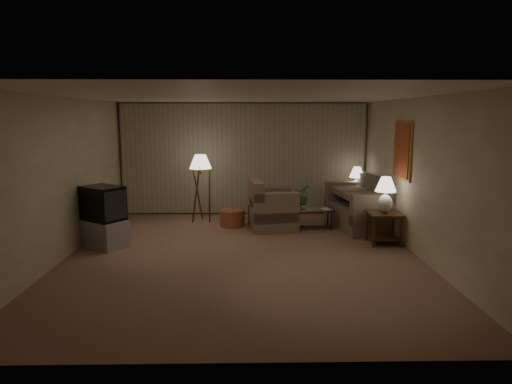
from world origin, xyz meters
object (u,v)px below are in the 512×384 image
at_px(table_lamp_far, 357,177).
at_px(tv_cabinet, 105,233).
at_px(table_lamp_near, 386,192).
at_px(crt_tv, 103,203).
at_px(vase, 303,206).
at_px(floor_lamp, 201,187).
at_px(side_table_near, 384,222).
at_px(sofa, 359,207).
at_px(side_table_far, 356,201).
at_px(armchair, 273,210).
at_px(ottoman, 232,218).
at_px(coffee_table, 310,215).

height_order(table_lamp_far, tv_cabinet, table_lamp_far).
xyz_separation_m(table_lamp_near, table_lamp_far, (-0.00, 2.23, -0.04)).
height_order(crt_tv, vase, crt_tv).
bearing_deg(crt_tv, floor_lamp, 87.96).
bearing_deg(side_table_near, sofa, 96.34).
relative_size(side_table_far, table_lamp_near, 0.89).
bearing_deg(sofa, floor_lamp, -106.17).
height_order(side_table_far, tv_cabinet, side_table_far).
distance_m(side_table_far, vase, 1.69).
distance_m(sofa, tv_cabinet, 5.25).
xyz_separation_m(side_table_far, crt_tv, (-5.20, -2.31, 0.41)).
relative_size(armchair, table_lamp_near, 1.82).
height_order(table_lamp_far, vase, table_lamp_far).
relative_size(side_table_near, side_table_far, 1.00).
bearing_deg(side_table_far, table_lamp_near, -90.00).
distance_m(armchair, table_lamp_far, 2.34).
height_order(sofa, side_table_far, sofa).
bearing_deg(ottoman, floor_lamp, 147.29).
distance_m(side_table_far, table_lamp_near, 2.31).
bearing_deg(crt_tv, sofa, 52.31).
distance_m(floor_lamp, vase, 2.36).
xyz_separation_m(coffee_table, ottoman, (-1.67, 0.20, -0.10)).
distance_m(side_table_far, table_lamp_far, 0.56).
height_order(armchair, side_table_near, armchair).
bearing_deg(vase, table_lamp_far, 35.64).
bearing_deg(coffee_table, vase, 180.00).
height_order(armchair, vase, armchair).
distance_m(coffee_table, vase, 0.26).
xyz_separation_m(sofa, ottoman, (-2.74, 0.10, -0.25)).
height_order(side_table_far, vase, side_table_far).
xyz_separation_m(side_table_near, table_lamp_near, (-0.00, -0.00, 0.58)).
distance_m(coffee_table, floor_lamp, 2.53).
height_order(coffee_table, vase, vase).
height_order(coffee_table, crt_tv, crt_tv).
relative_size(coffee_table, ottoman, 1.84).
height_order(coffee_table, floor_lamp, floor_lamp).
distance_m(armchair, side_table_near, 2.36).
bearing_deg(coffee_table, table_lamp_near, -45.61).
relative_size(side_table_near, crt_tv, 0.67).
bearing_deg(tv_cabinet, table_lamp_far, 60.51).
bearing_deg(coffee_table, table_lamp_far, 38.83).
bearing_deg(floor_lamp, ottoman, -32.71).
relative_size(table_lamp_far, floor_lamp, 0.40).
height_order(side_table_far, ottoman, side_table_far).
bearing_deg(table_lamp_near, coffee_table, 134.39).
distance_m(armchair, crt_tv, 3.45).
bearing_deg(table_lamp_near, sofa, 96.34).
xyz_separation_m(armchair, floor_lamp, (-1.59, 0.71, 0.38)).
xyz_separation_m(side_table_near, tv_cabinet, (-5.20, -0.07, -0.17)).
height_order(tv_cabinet, floor_lamp, floor_lamp).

